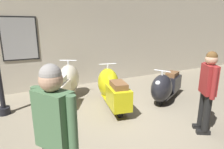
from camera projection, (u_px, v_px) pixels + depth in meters
ground_plane at (139, 124)px, 4.18m from camera, size 60.00×60.00×0.00m
showroom_back_wall at (81, 30)px, 6.61m from camera, size 18.00×0.63×3.96m
scooter_0 at (66, 83)px, 5.42m from camera, size 1.37×1.87×1.13m
scooter_1 at (111, 87)px, 5.08m from camera, size 0.82×1.86×1.10m
scooter_2 at (165, 87)px, 5.28m from camera, size 1.63×1.17×0.98m
visitor_0 at (208, 87)px, 3.67m from camera, size 0.40×0.50×1.66m
visitor_1 at (55, 133)px, 1.98m from camera, size 0.43×0.52×1.77m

